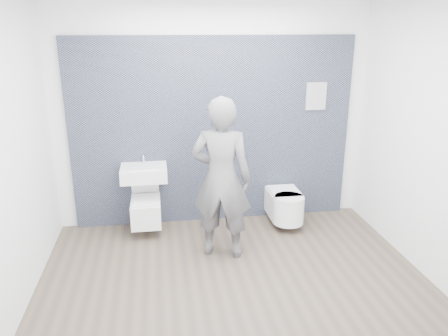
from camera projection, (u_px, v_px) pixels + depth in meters
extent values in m
plane|color=brown|center=(233.00, 276.00, 4.60)|extent=(4.00, 4.00, 0.00)
plane|color=white|center=(213.00, 117.00, 5.57)|extent=(4.00, 0.00, 4.00)
plane|color=white|center=(275.00, 210.00, 2.75)|extent=(4.00, 0.00, 4.00)
plane|color=white|center=(12.00, 157.00, 3.87)|extent=(0.00, 3.00, 3.00)
plane|color=white|center=(426.00, 140.00, 4.45)|extent=(0.00, 3.00, 3.00)
cube|color=black|center=(214.00, 218.00, 5.98)|extent=(3.60, 0.06, 2.40)
cube|color=white|center=(144.00, 173.00, 5.38)|extent=(0.56, 0.42, 0.17)
cube|color=silver|center=(144.00, 167.00, 5.33)|extent=(0.39, 0.28, 0.03)
cylinder|color=silver|center=(143.00, 158.00, 5.47)|extent=(0.02, 0.02, 0.14)
cylinder|color=silver|center=(143.00, 154.00, 5.41)|extent=(0.02, 0.09, 0.02)
cylinder|color=silver|center=(145.00, 179.00, 5.60)|extent=(0.04, 0.04, 0.11)
cube|color=white|center=(146.00, 211.00, 5.48)|extent=(0.36, 0.53, 0.31)
cylinder|color=silver|center=(145.00, 202.00, 5.40)|extent=(0.26, 0.26, 0.03)
cube|color=white|center=(145.00, 200.00, 5.39)|extent=(0.34, 0.42, 0.02)
cube|color=white|center=(145.00, 182.00, 5.49)|extent=(0.34, 0.20, 0.35)
cube|color=silver|center=(147.00, 212.00, 5.74)|extent=(0.10, 0.06, 0.08)
cube|color=white|center=(283.00, 203.00, 5.78)|extent=(0.40, 0.46, 0.33)
cylinder|color=white|center=(288.00, 210.00, 5.56)|extent=(0.40, 0.40, 0.33)
cube|color=white|center=(284.00, 191.00, 5.69)|extent=(0.38, 0.44, 0.03)
cylinder|color=white|center=(289.00, 198.00, 5.49)|extent=(0.38, 0.38, 0.03)
cube|color=silver|center=(279.00, 206.00, 6.01)|extent=(0.11, 0.06, 0.08)
cube|color=silver|center=(308.00, 213.00, 6.13)|extent=(0.26, 0.03, 0.35)
imported|color=slate|center=(221.00, 179.00, 4.77)|extent=(0.76, 0.61, 1.82)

